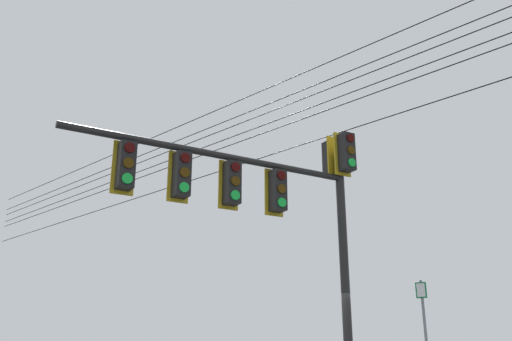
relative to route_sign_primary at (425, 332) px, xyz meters
The scene contains 3 objects.
signal_mast_assembly 5.24m from the route_sign_primary, 25.69° to the right, with size 5.92×3.64×6.20m.
route_sign_primary is the anchor object (origin of this frame).
overhead_wire_span 6.47m from the route_sign_primary, 50.27° to the right, with size 7.12×33.22×2.27m.
Camera 1 is at (11.33, 5.34, 1.27)m, focal length 38.16 mm.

